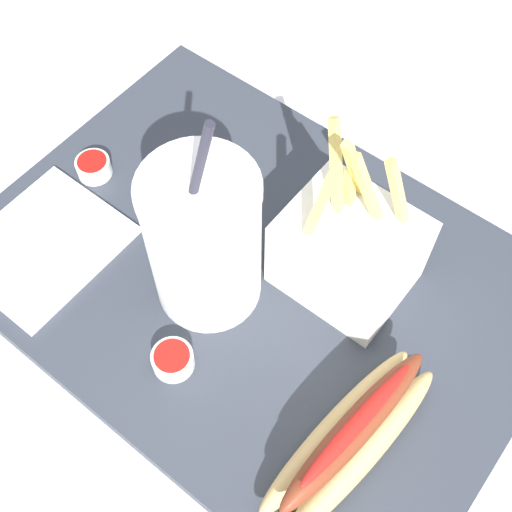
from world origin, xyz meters
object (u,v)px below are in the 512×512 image
object	(u,v)px
fries_basket	(348,251)
ketchup_cup_1	(172,359)
soda_cup	(204,242)
napkin_stack	(44,245)
ketchup_cup_2	(93,166)
hot_dog_1	(351,437)

from	to	relation	value
fries_basket	ketchup_cup_1	distance (m)	0.17
soda_cup	napkin_stack	xyz separation A→B (m)	(-0.14, -0.06, -0.07)
ketchup_cup_1	ketchup_cup_2	world-z (taller)	same
fries_basket	ketchup_cup_1	world-z (taller)	fries_basket
soda_cup	ketchup_cup_2	bearing A→B (deg)	170.80
ketchup_cup_1	ketchup_cup_2	distance (m)	0.22
fries_basket	ketchup_cup_2	bearing A→B (deg)	-168.18
soda_cup	hot_dog_1	world-z (taller)	soda_cup
fries_basket	ketchup_cup_2	size ratio (longest dim) A/B	4.83
ketchup_cup_1	ketchup_cup_2	size ratio (longest dim) A/B	1.04
ketchup_cup_1	ketchup_cup_2	bearing A→B (deg)	152.27
soda_cup	ketchup_cup_1	xyz separation A→B (m)	(0.02, -0.07, -0.06)
napkin_stack	fries_basket	bearing A→B (deg)	31.75
soda_cup	hot_dog_1	distance (m)	0.18
ketchup_cup_1	hot_dog_1	bearing A→B (deg)	12.00
hot_dog_1	napkin_stack	bearing A→B (deg)	-176.32
hot_dog_1	napkin_stack	xyz separation A→B (m)	(-0.32, -0.02, -0.02)
napkin_stack	ketchup_cup_1	bearing A→B (deg)	-3.98
hot_dog_1	ketchup_cup_2	world-z (taller)	hot_dog_1
ketchup_cup_1	ketchup_cup_2	xyz separation A→B (m)	(-0.19, 0.10, 0.00)
soda_cup	fries_basket	size ratio (longest dim) A/B	1.33
ketchup_cup_2	napkin_stack	distance (m)	0.09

